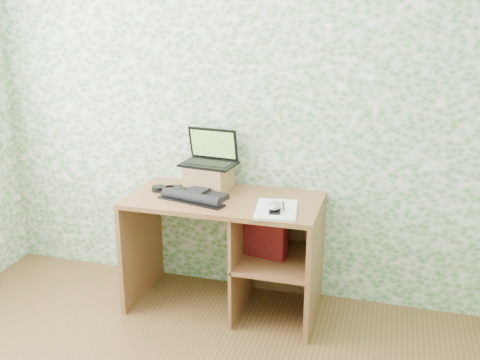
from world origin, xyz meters
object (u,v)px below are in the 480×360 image
(desk, at_px, (237,237))
(notepad, at_px, (276,210))
(riser, at_px, (209,177))
(laptop, at_px, (210,156))
(keyboard, at_px, (195,196))

(desk, xyz_separation_m, notepad, (0.28, -0.16, 0.28))
(riser, distance_m, notepad, 0.58)
(laptop, bearing_deg, desk, -27.37)
(desk, relative_size, notepad, 3.60)
(riser, bearing_deg, desk, -27.23)
(riser, relative_size, laptop, 0.74)
(laptop, bearing_deg, keyboard, -88.10)
(desk, distance_m, notepad, 0.43)
(laptop, relative_size, keyboard, 0.81)
(desk, distance_m, riser, 0.43)
(keyboard, relative_size, notepad, 1.35)
(desk, distance_m, keyboard, 0.39)
(riser, height_order, notepad, riser)
(riser, height_order, keyboard, riser)
(keyboard, bearing_deg, notepad, 6.50)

